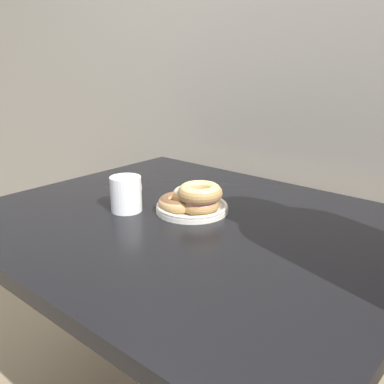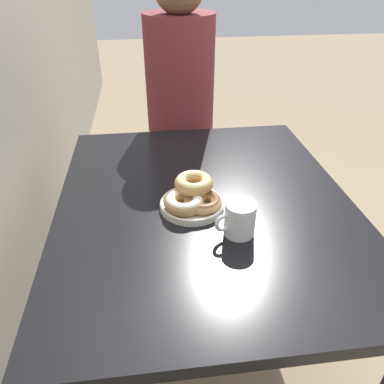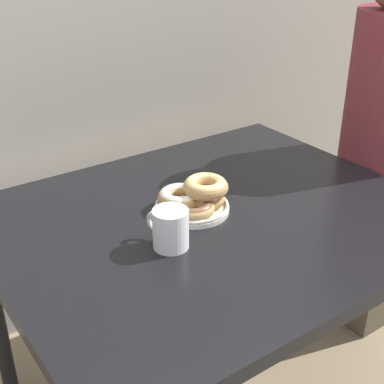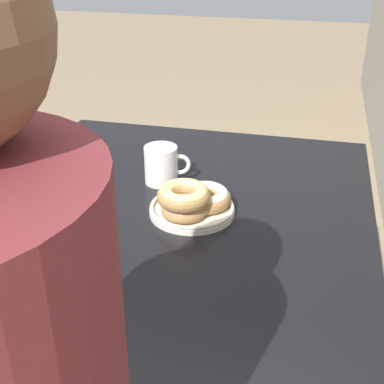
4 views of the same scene
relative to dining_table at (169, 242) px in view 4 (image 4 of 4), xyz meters
The scene contains 3 objects.
dining_table is the anchor object (origin of this frame).
donut_plate 0.12m from the dining_table, 124.36° to the left, with size 0.24×0.23×0.09m.
coffee_mug 0.24m from the dining_table, 159.61° to the right, with size 0.09×0.13×0.10m.
Camera 4 is at (1.08, 0.69, 1.41)m, focal length 50.00 mm.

